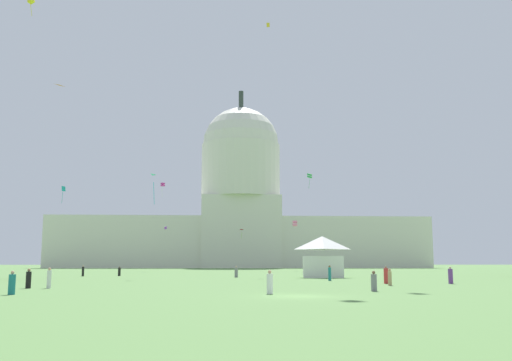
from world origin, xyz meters
TOP-DOWN VIEW (x-y plane):
  - ground_plane at (0.00, 0.00)m, footprint 800.00×800.00m
  - capitol_building at (2.63, 170.69)m, footprint 135.82×29.17m
  - event_tent at (9.41, 42.63)m, footprint 6.42×6.76m
  - person_red_edge_east at (11.65, 19.99)m, footprint 0.56×0.56m
  - person_grey_front_center at (-2.62, 44.11)m, footprint 0.66×0.66m
  - person_black_near_tent at (-25.60, 51.49)m, footprint 0.48×0.48m
  - person_black_front_left at (-20.67, 12.07)m, footprint 0.60×0.60m
  - person_tan_mid_right at (10.69, 15.62)m, footprint 0.43×0.43m
  - person_white_back_center at (-1.55, 2.82)m, footprint 0.59×0.59m
  - person_black_edge_west at (-20.47, 53.19)m, footprint 0.45×0.45m
  - person_teal_aisle_center at (7.78, 29.32)m, footprint 0.45×0.45m
  - person_white_mid_center at (-19.00, 12.02)m, footprint 0.42×0.42m
  - person_grey_near_tree_east at (6.47, 5.75)m, footprint 0.62×0.62m
  - person_purple_back_left at (18.06, 19.51)m, footprint 0.64×0.64m
  - person_teal_lawn_far_right at (-18.75, 2.99)m, footprint 0.46×0.46m
  - kite_violet_low at (-20.64, 127.61)m, footprint 0.89×0.87m
  - kite_yellow_high at (-36.69, 54.32)m, footprint 1.23×1.20m
  - kite_pink_low at (13.98, 105.01)m, footprint 1.37×1.40m
  - kite_turquoise_low at (-37.95, 83.42)m, footprint 0.78×0.88m
  - kite_green_mid at (20.97, 124.06)m, footprint 1.58×1.56m
  - kite_magenta_mid at (-18.99, 100.67)m, footprint 1.12×1.13m
  - kite_red_low at (1.89, 146.06)m, footprint 1.22×1.14m
  - kite_gold_high at (4.75, 75.55)m, footprint 0.70×0.48m
  - kite_cyan_low at (-13.77, 40.77)m, footprint 0.77×1.44m
  - kite_orange_mid at (-33.58, 60.92)m, footprint 1.59×1.69m

SIDE VIEW (x-z plane):
  - ground_plane at x=0.00m, z-range 0.00..0.00m
  - person_black_edge_west at x=-20.47m, z-range -0.07..1.38m
  - person_grey_near_tree_east at x=6.47m, z-range -0.08..1.42m
  - person_teal_lawn_far_right at x=-18.75m, z-range -0.08..1.49m
  - person_grey_front_center at x=-2.62m, z-range -0.08..1.51m
  - person_white_back_center at x=-1.55m, z-range -0.08..1.53m
  - person_tan_mid_right at x=10.69m, z-range -0.05..1.50m
  - person_black_front_left at x=-20.67m, z-range -0.08..1.54m
  - person_black_near_tent at x=-25.60m, z-range -0.06..1.57m
  - person_purple_back_left at x=18.06m, z-range -0.08..1.61m
  - person_red_edge_east at x=11.65m, z-range -0.08..1.65m
  - person_white_mid_center at x=-19.00m, z-range -0.06..1.64m
  - person_teal_aisle_center at x=7.78m, z-range -0.06..1.71m
  - event_tent at x=9.41m, z-range -0.03..5.71m
  - kite_pink_low at x=13.98m, z-range 11.10..12.48m
  - kite_violet_low at x=-20.64m, z-range 11.47..12.32m
  - kite_red_low at x=1.89m, z-range 10.61..13.69m
  - kite_cyan_low at x=-13.77m, z-range 11.47..15.30m
  - kite_turquoise_low at x=-37.95m, z-range 15.25..18.89m
  - kite_magenta_mid at x=-18.99m, z-range 19.08..22.54m
  - capitol_building at x=2.63m, z-range -12.21..54.42m
  - kite_green_mid at x=20.97m, z-range 24.69..29.24m
  - kite_orange_mid at x=-33.58m, z-range 32.46..32.76m
  - kite_yellow_high at x=-36.69m, z-range 43.62..47.16m
  - kite_gold_high at x=4.75m, z-range 51.06..51.91m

